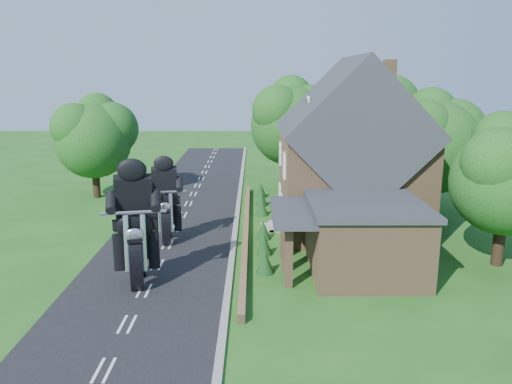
{
  "coord_description": "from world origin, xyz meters",
  "views": [
    {
      "loc": [
        4.79,
        -23.13,
        9.17
      ],
      "look_at": [
        4.89,
        3.86,
        2.8
      ],
      "focal_mm": 35.0,
      "sensor_mm": 36.0,
      "label": 1
    }
  ],
  "objects_px": {
    "garden_wall": "(246,230)",
    "motorcycle_follow": "(167,229)",
    "motorcycle_lead": "(138,266)",
    "annex": "(362,236)",
    "house": "(350,158)"
  },
  "relations": [
    {
      "from": "house",
      "to": "motorcycle_lead",
      "type": "relative_size",
      "value": 5.55
    },
    {
      "from": "garden_wall",
      "to": "motorcycle_follow",
      "type": "height_order",
      "value": "motorcycle_follow"
    },
    {
      "from": "motorcycle_lead",
      "to": "motorcycle_follow",
      "type": "xyz_separation_m",
      "value": [
        0.29,
        5.78,
        -0.12
      ]
    },
    {
      "from": "garden_wall",
      "to": "motorcycle_lead",
      "type": "distance_m",
      "value": 8.68
    },
    {
      "from": "annex",
      "to": "motorcycle_lead",
      "type": "bearing_deg",
      "value": -171.93
    },
    {
      "from": "annex",
      "to": "motorcycle_lead",
      "type": "distance_m",
      "value": 10.42
    },
    {
      "from": "house",
      "to": "motorcycle_lead",
      "type": "distance_m",
      "value": 14.11
    },
    {
      "from": "garden_wall",
      "to": "motorcycle_lead",
      "type": "height_order",
      "value": "motorcycle_lead"
    },
    {
      "from": "garden_wall",
      "to": "annex",
      "type": "relative_size",
      "value": 3.12
    },
    {
      "from": "annex",
      "to": "house",
      "type": "bearing_deg",
      "value": 84.76
    },
    {
      "from": "house",
      "to": "motorcycle_follow",
      "type": "xyz_separation_m",
      "value": [
        -10.61,
        -2.48,
        -3.61
      ]
    },
    {
      "from": "annex",
      "to": "motorcycle_follow",
      "type": "height_order",
      "value": "annex"
    },
    {
      "from": "house",
      "to": "motorcycle_lead",
      "type": "height_order",
      "value": "house"
    },
    {
      "from": "garden_wall",
      "to": "motorcycle_follow",
      "type": "bearing_deg",
      "value": -161.47
    },
    {
      "from": "annex",
      "to": "garden_wall",
      "type": "bearing_deg",
      "value": 133.84
    }
  ]
}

